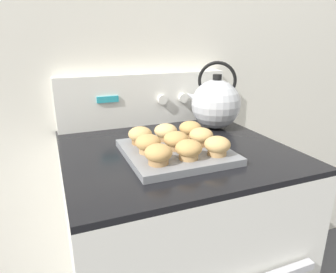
{
  "coord_description": "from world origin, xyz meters",
  "views": [
    {
      "loc": [
        -0.38,
        -0.52,
        1.27
      ],
      "look_at": [
        -0.03,
        0.33,
        0.97
      ],
      "focal_mm": 32.0,
      "sensor_mm": 36.0,
      "label": 1
    }
  ],
  "objects_px": {
    "muffin_r1_c0": "(148,144)",
    "muffin_r1_c2": "(201,136)",
    "muffin_r0_c0": "(158,154)",
    "muffin_r2_c2": "(190,129)",
    "muffin_r0_c2": "(217,146)",
    "muffin_pan": "(176,152)",
    "muffin_r2_c0": "(140,135)",
    "muffin_r1_c1": "(176,140)",
    "tea_kettle": "(216,103)",
    "stove_range": "(173,257)",
    "muffin_r0_c1": "(189,149)",
    "muffin_r2_c1": "(166,132)"
  },
  "relations": [
    {
      "from": "stove_range",
      "to": "muffin_r2_c0",
      "type": "relative_size",
      "value": 11.72
    },
    {
      "from": "muffin_pan",
      "to": "muffin_r2_c2",
      "type": "xyz_separation_m",
      "value": [
        0.09,
        0.09,
        0.04
      ]
    },
    {
      "from": "muffin_pan",
      "to": "muffin_r1_c2",
      "type": "bearing_deg",
      "value": 1.62
    },
    {
      "from": "muffin_r0_c1",
      "to": "muffin_r1_c1",
      "type": "relative_size",
      "value": 1.0
    },
    {
      "from": "muffin_pan",
      "to": "muffin_r0_c2",
      "type": "xyz_separation_m",
      "value": [
        0.09,
        -0.09,
        0.04
      ]
    },
    {
      "from": "muffin_r0_c1",
      "to": "tea_kettle",
      "type": "bearing_deg",
      "value": 49.03
    },
    {
      "from": "muffin_r2_c1",
      "to": "muffin_r2_c2",
      "type": "relative_size",
      "value": 1.0
    },
    {
      "from": "muffin_r0_c1",
      "to": "muffin_r2_c2",
      "type": "relative_size",
      "value": 1.0
    },
    {
      "from": "muffin_r1_c1",
      "to": "muffin_r2_c0",
      "type": "distance_m",
      "value": 0.13
    },
    {
      "from": "muffin_r0_c2",
      "to": "tea_kettle",
      "type": "xyz_separation_m",
      "value": [
        0.18,
        0.31,
        0.05
      ]
    },
    {
      "from": "muffin_r0_c0",
      "to": "muffin_r1_c2",
      "type": "distance_m",
      "value": 0.21
    },
    {
      "from": "muffin_r1_c0",
      "to": "muffin_r1_c1",
      "type": "height_order",
      "value": "same"
    },
    {
      "from": "muffin_r0_c0",
      "to": "muffin_r0_c2",
      "type": "relative_size",
      "value": 1.0
    },
    {
      "from": "stove_range",
      "to": "muffin_r0_c2",
      "type": "relative_size",
      "value": 11.72
    },
    {
      "from": "muffin_r0_c1",
      "to": "stove_range",
      "type": "bearing_deg",
      "value": 82.15
    },
    {
      "from": "muffin_r0_c0",
      "to": "muffin_r1_c0",
      "type": "bearing_deg",
      "value": 89.41
    },
    {
      "from": "muffin_r0_c1",
      "to": "muffin_r2_c0",
      "type": "xyz_separation_m",
      "value": [
        -0.09,
        0.18,
        0.0
      ]
    },
    {
      "from": "muffin_r2_c0",
      "to": "muffin_r2_c1",
      "type": "bearing_deg",
      "value": 1.25
    },
    {
      "from": "muffin_pan",
      "to": "muffin_r1_c0",
      "type": "height_order",
      "value": "muffin_r1_c0"
    },
    {
      "from": "muffin_r0_c2",
      "to": "tea_kettle",
      "type": "height_order",
      "value": "tea_kettle"
    },
    {
      "from": "tea_kettle",
      "to": "muffin_r1_c0",
      "type": "bearing_deg",
      "value": -148.9
    },
    {
      "from": "stove_range",
      "to": "tea_kettle",
      "type": "relative_size",
      "value": 3.39
    },
    {
      "from": "muffin_r2_c2",
      "to": "muffin_r0_c1",
      "type": "bearing_deg",
      "value": -117.33
    },
    {
      "from": "muffin_r1_c0",
      "to": "muffin_r1_c2",
      "type": "distance_m",
      "value": 0.18
    },
    {
      "from": "muffin_r1_c0",
      "to": "muffin_r2_c1",
      "type": "distance_m",
      "value": 0.13
    },
    {
      "from": "muffin_r0_c0",
      "to": "muffin_r1_c0",
      "type": "height_order",
      "value": "same"
    },
    {
      "from": "muffin_r1_c0",
      "to": "muffin_r1_c2",
      "type": "bearing_deg",
      "value": 0.47
    },
    {
      "from": "stove_range",
      "to": "muffin_r0_c0",
      "type": "xyz_separation_m",
      "value": [
        -0.12,
        -0.16,
        0.51
      ]
    },
    {
      "from": "muffin_pan",
      "to": "muffin_r2_c1",
      "type": "height_order",
      "value": "muffin_r2_c1"
    },
    {
      "from": "muffin_r1_c0",
      "to": "muffin_r2_c2",
      "type": "relative_size",
      "value": 1.0
    },
    {
      "from": "muffin_pan",
      "to": "muffin_r2_c0",
      "type": "xyz_separation_m",
      "value": [
        -0.09,
        0.09,
        0.04
      ]
    },
    {
      "from": "muffin_r2_c2",
      "to": "tea_kettle",
      "type": "relative_size",
      "value": 0.29
    },
    {
      "from": "muffin_r1_c0",
      "to": "muffin_r2_c1",
      "type": "height_order",
      "value": "same"
    },
    {
      "from": "muffin_r1_c1",
      "to": "tea_kettle",
      "type": "bearing_deg",
      "value": 39.31
    },
    {
      "from": "stove_range",
      "to": "muffin_pan",
      "type": "distance_m",
      "value": 0.48
    },
    {
      "from": "tea_kettle",
      "to": "muffin_r2_c0",
      "type": "bearing_deg",
      "value": -160.17
    },
    {
      "from": "muffin_r1_c2",
      "to": "muffin_r2_c2",
      "type": "xyz_separation_m",
      "value": [
        0.0,
        0.09,
        0.0
      ]
    },
    {
      "from": "muffin_pan",
      "to": "muffin_r1_c1",
      "type": "bearing_deg",
      "value": -109.94
    },
    {
      "from": "muffin_r0_c1",
      "to": "muffin_r2_c2",
      "type": "xyz_separation_m",
      "value": [
        0.09,
        0.18,
        0.0
      ]
    },
    {
      "from": "muffin_r0_c0",
      "to": "tea_kettle",
      "type": "distance_m",
      "value": 0.48
    },
    {
      "from": "muffin_r1_c0",
      "to": "muffin_r1_c2",
      "type": "xyz_separation_m",
      "value": [
        0.18,
        0.0,
        0.0
      ]
    },
    {
      "from": "tea_kettle",
      "to": "muffin_r0_c2",
      "type": "bearing_deg",
      "value": -119.32
    },
    {
      "from": "muffin_r1_c0",
      "to": "muffin_r1_c2",
      "type": "height_order",
      "value": "same"
    },
    {
      "from": "muffin_r1_c0",
      "to": "tea_kettle",
      "type": "height_order",
      "value": "tea_kettle"
    },
    {
      "from": "muffin_r1_c0",
      "to": "muffin_r2_c2",
      "type": "xyz_separation_m",
      "value": [
        0.19,
        0.09,
        0.0
      ]
    },
    {
      "from": "muffin_r0_c0",
      "to": "muffin_r2_c2",
      "type": "xyz_separation_m",
      "value": [
        0.19,
        0.18,
        0.0
      ]
    },
    {
      "from": "muffin_pan",
      "to": "muffin_r2_c1",
      "type": "xyz_separation_m",
      "value": [
        0.0,
        0.09,
        0.04
      ]
    },
    {
      "from": "muffin_r0_c2",
      "to": "muffin_r1_c1",
      "type": "xyz_separation_m",
      "value": [
        -0.09,
        0.09,
        0.0
      ]
    },
    {
      "from": "muffin_r0_c0",
      "to": "muffin_r1_c1",
      "type": "height_order",
      "value": "same"
    },
    {
      "from": "muffin_r0_c1",
      "to": "muffin_r0_c2",
      "type": "xyz_separation_m",
      "value": [
        0.09,
        -0.0,
        0.0
      ]
    }
  ]
}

